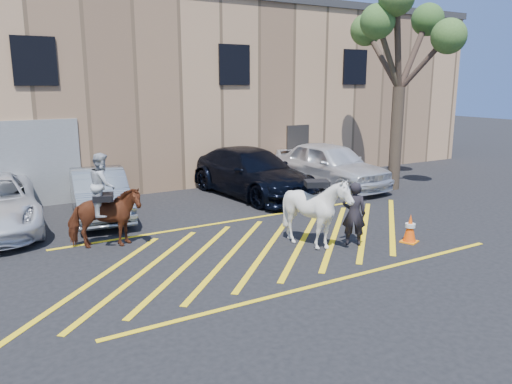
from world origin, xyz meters
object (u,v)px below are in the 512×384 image
traffic_cone (410,228)px  tree (402,32)px  car_blue_suv (251,172)px  mounted_bay (104,210)px  handler (354,214)px  saddled_white (316,212)px  car_white_suv (330,165)px  car_silver_sedan (100,193)px

traffic_cone → tree: size_ratio=0.10×
car_blue_suv → mounted_bay: bearing=-157.6°
handler → saddled_white: (-0.91, 0.33, 0.10)m
saddled_white → car_white_suv: bearing=48.4°
car_white_suv → tree: size_ratio=0.70×
car_blue_suv → tree: tree is taller
handler → mounted_bay: size_ratio=0.68×
mounted_bay → car_silver_sedan: bearing=78.7°
car_silver_sedan → saddled_white: 6.78m
car_silver_sedan → tree: (10.54, -1.60, 4.98)m
car_white_suv → traffic_cone: bearing=-115.6°
car_white_suv → handler: (-3.90, -5.76, -0.07)m
car_silver_sedan → car_blue_suv: car_blue_suv is taller
car_silver_sedan → handler: (4.73, -5.93, 0.09)m
saddled_white → tree: bearing=30.7°
car_blue_suv → tree: 7.33m
car_silver_sedan → handler: size_ratio=2.71×
car_blue_suv → saddled_white: size_ratio=2.70×
car_white_suv → tree: (1.91, -1.43, 4.82)m
car_silver_sedan → traffic_cone: bearing=-38.9°
car_white_suv → handler: car_white_suv is taller
traffic_cone → tree: (4.43, 4.89, 5.33)m
saddled_white → mounted_bay: bearing=149.4°
traffic_cone → handler: bearing=157.9°
car_white_suv → handler: bearing=-128.1°
car_silver_sedan → traffic_cone: size_ratio=5.94×
mounted_bay → tree: tree is taller
mounted_bay → saddled_white: bearing=-30.6°
tree → car_blue_suv: bearing=160.9°
traffic_cone → car_blue_suv: bearing=96.4°
car_silver_sedan → car_blue_suv: (5.37, 0.19, 0.11)m
mounted_bay → traffic_cone: (6.72, -3.51, -0.58)m
car_silver_sedan → mounted_bay: mounted_bay is taller
car_blue_suv → tree: bearing=-24.7°
mounted_bay → car_white_suv: bearing=16.9°
handler → saddled_white: 0.98m
car_silver_sedan → saddled_white: saddled_white is taller
saddled_white → car_blue_suv: bearing=75.0°
handler → mounted_bay: 6.09m
handler → car_blue_suv: bearing=-56.8°
car_white_suv → saddled_white: saddled_white is taller
tree → mounted_bay: bearing=-172.9°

